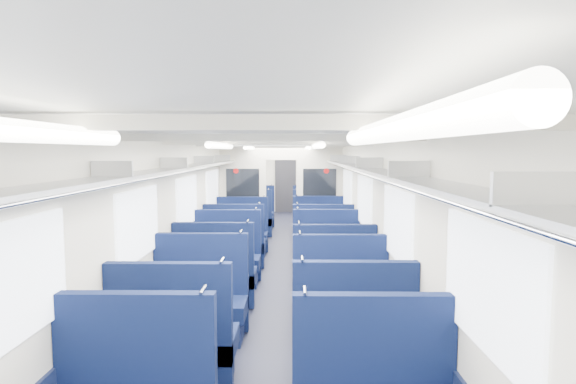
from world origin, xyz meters
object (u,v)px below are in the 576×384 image
seat_14 (226,261)px  seat_20 (250,221)px  seat_12 (216,279)px  seat_21 (315,221)px  seat_22 (254,215)px  seat_15 (326,260)px  seat_9 (352,344)px  seat_19 (319,235)px  seat_11 (341,308)px  seat_23 (313,216)px  seat_16 (235,247)px  seat_17 (322,247)px  seat_13 (333,282)px  end_door (286,184)px  seat_10 (199,306)px  seat_8 (174,347)px  bulkhead (281,193)px  seat_18 (241,237)px

seat_14 → seat_20: bearing=90.0°
seat_12 → seat_21: size_ratio=1.00×
seat_22 → seat_21: bearing=-35.1°
seat_20 → seat_15: bearing=-68.9°
seat_9 → seat_22: same height
seat_9 → seat_19: bearing=90.0°
seat_11 → seat_23: (0.00, 7.79, 0.00)m
seat_16 → seat_15: bearing=-32.7°
seat_22 → seat_23: size_ratio=1.00×
seat_16 → seat_22: (0.00, 4.41, 0.00)m
seat_12 → seat_17: (1.66, 2.21, 0.00)m
seat_20 → seat_13: bearing=-73.5°
seat_13 → seat_22: size_ratio=1.00×
seat_12 → seat_15: same height
seat_13 → seat_21: size_ratio=1.00×
seat_11 → seat_15: same height
end_door → seat_14: size_ratio=1.60×
seat_13 → end_door: bearing=94.6°
seat_21 → seat_23: same height
seat_20 → seat_19: bearing=-49.7°
seat_15 → seat_17: same height
seat_11 → seat_19: (0.00, 4.73, 0.00)m
seat_9 → seat_23: 8.82m
seat_10 → seat_16: same height
seat_8 → seat_14: 3.41m
seat_9 → seat_13: size_ratio=1.00×
seat_20 → seat_23: size_ratio=1.00×
bulkhead → seat_8: size_ratio=2.23×
seat_22 → seat_8: bearing=-90.0°
seat_11 → seat_21: (0.00, 6.69, 0.00)m
seat_12 → seat_17: size_ratio=1.00×
seat_13 → seat_14: same height
seat_22 → seat_14: bearing=-90.0°
seat_13 → seat_19: 3.66m
bulkhead → seat_8: bulkhead is taller
seat_14 → seat_15: 1.66m
end_door → seat_21: 4.91m
end_door → seat_17: 8.12m
seat_19 → seat_10: bearing=-109.6°
seat_21 → seat_12: bearing=-106.9°
bulkhead → seat_9: (0.83, -6.38, -0.85)m
seat_11 → seat_19: same height
seat_19 → seat_18: bearing=-173.0°
end_door → seat_14: bearing=-95.2°
seat_11 → seat_14: size_ratio=1.00×
seat_10 → seat_11: size_ratio=1.00×
seat_16 → seat_20: size_ratio=1.00×
bulkhead → seat_19: size_ratio=2.23×
seat_8 → seat_10: size_ratio=1.00×
seat_19 → bulkhead: bearing=142.6°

